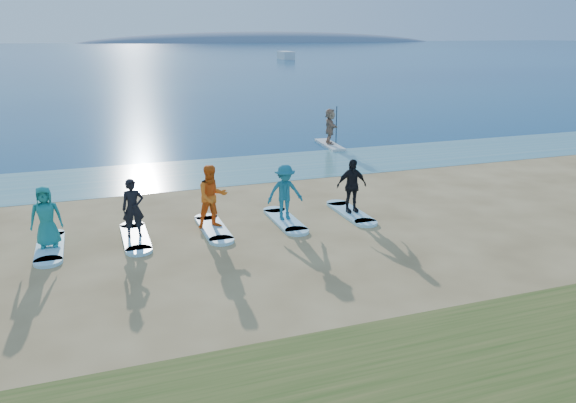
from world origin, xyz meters
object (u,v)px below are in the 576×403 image
object	(u,v)px
student_1	(133,208)
surfboard_0	(50,247)
surfboard_2	(213,229)
student_0	(46,217)
paddleboarder	(330,126)
surfboard_3	(285,220)
boat_offshore_b	(286,59)
student_4	(352,186)
student_3	(285,192)
student_2	(212,197)
surfboard_1	(135,238)
paddleboard	(330,145)
surfboard_4	(351,213)

from	to	relation	value
student_1	surfboard_0	bearing A→B (deg)	178.48
student_1	surfboard_2	distance (m)	2.39
student_0	surfboard_2	distance (m)	4.54
paddleboarder	surfboard_3	bearing A→B (deg)	164.93
boat_offshore_b	surfboard_3	size ratio (longest dim) A/B	2.83
paddleboarder	student_0	world-z (taller)	paddleboarder
student_0	student_4	world-z (taller)	student_4
paddleboarder	student_3	size ratio (longest dim) A/B	1.05
student_2	student_1	bearing A→B (deg)	173.87
paddleboarder	student_2	size ratio (longest dim) A/B	0.95
surfboard_2	student_3	bearing A→B (deg)	0.00
student_0	surfboard_1	distance (m)	2.39
paddleboard	student_2	distance (m)	13.44
paddleboarder	boat_offshore_b	world-z (taller)	paddleboarder
student_1	student_2	bearing A→B (deg)	-1.52
surfboard_2	student_4	bearing A→B (deg)	0.00
surfboard_0	student_4	bearing A→B (deg)	0.00
paddleboard	surfboard_3	distance (m)	12.15
student_0	student_1	bearing A→B (deg)	1.16
boat_offshore_b	student_1	distance (m)	108.46
surfboard_0	surfboard_2	xyz separation A→B (m)	(4.45, 0.00, 0.00)
boat_offshore_b	student_3	size ratio (longest dim) A/B	3.67
paddleboarder	student_0	bearing A→B (deg)	144.52
paddleboard	surfboard_3	xyz separation A→B (m)	(-6.11, -10.50, -0.01)
surfboard_2	student_3	distance (m)	2.40
student_3	surfboard_4	size ratio (longest dim) A/B	0.77
boat_offshore_b	surfboard_2	size ratio (longest dim) A/B	2.83
surfboard_4	paddleboard	bearing A→B (deg)	69.68
surfboard_3	student_4	xyz separation A→B (m)	(2.23, 0.00, 0.90)
student_0	surfboard_3	world-z (taller)	student_0
paddleboarder	boat_offshore_b	distance (m)	94.99
surfboard_2	student_4	world-z (taller)	student_4
surfboard_4	boat_offshore_b	bearing A→B (deg)	71.65
boat_offshore_b	student_2	bearing A→B (deg)	-106.88
student_1	paddleboard	bearing A→B (deg)	43.30
surfboard_0	surfboard_4	world-z (taller)	same
surfboard_0	paddleboarder	bearing A→B (deg)	39.38
surfboard_0	student_4	xyz separation A→B (m)	(8.90, 0.00, 0.90)
surfboard_2	paddleboarder	bearing A→B (deg)	51.54
paddleboarder	boat_offshore_b	size ratio (longest dim) A/B	0.28
student_3	student_1	bearing A→B (deg)	-176.58
student_3	student_4	bearing A→B (deg)	3.42
student_4	surfboard_4	bearing A→B (deg)	0.00
surfboard_4	student_1	bearing A→B (deg)	180.00
student_1	student_3	distance (m)	4.45
paddleboard	paddleboarder	size ratio (longest dim) A/B	1.69
boat_offshore_b	surfboard_4	size ratio (longest dim) A/B	2.83
paddleboarder	boat_offshore_b	xyz separation A→B (m)	(29.54, 90.28, -1.01)
surfboard_0	student_2	xyz separation A→B (m)	(4.45, 0.00, 0.98)
surfboard_3	student_3	size ratio (longest dim) A/B	1.30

